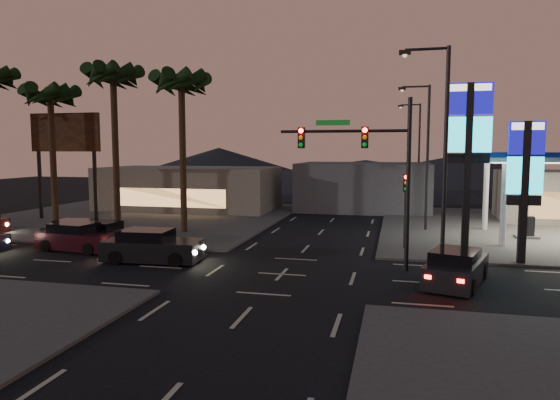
% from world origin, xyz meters
% --- Properties ---
extents(ground, '(140.00, 140.00, 0.00)m').
position_xyz_m(ground, '(0.00, 0.00, 0.00)').
color(ground, black).
rests_on(ground, ground).
extents(corner_lot_ne, '(24.00, 24.00, 0.12)m').
position_xyz_m(corner_lot_ne, '(16.00, 16.00, 0.06)').
color(corner_lot_ne, '#47443F').
rests_on(corner_lot_ne, ground).
extents(corner_lot_nw, '(24.00, 24.00, 0.12)m').
position_xyz_m(corner_lot_nw, '(-16.00, 16.00, 0.06)').
color(corner_lot_nw, '#47443F').
rests_on(corner_lot_nw, ground).
extents(pylon_sign_tall, '(2.20, 0.35, 9.00)m').
position_xyz_m(pylon_sign_tall, '(8.50, 5.50, 6.39)').
color(pylon_sign_tall, black).
rests_on(pylon_sign_tall, ground).
extents(pylon_sign_short, '(1.60, 0.35, 7.00)m').
position_xyz_m(pylon_sign_short, '(11.00, 4.50, 4.66)').
color(pylon_sign_short, black).
rests_on(pylon_sign_short, ground).
extents(traffic_signal_mast, '(6.10, 0.39, 8.00)m').
position_xyz_m(traffic_signal_mast, '(3.76, 1.99, 5.23)').
color(traffic_signal_mast, black).
rests_on(traffic_signal_mast, ground).
extents(pedestal_signal, '(0.32, 0.39, 4.30)m').
position_xyz_m(pedestal_signal, '(5.50, 6.98, 2.92)').
color(pedestal_signal, black).
rests_on(pedestal_signal, ground).
extents(streetlight_near, '(2.14, 0.25, 10.00)m').
position_xyz_m(streetlight_near, '(6.79, 1.00, 5.72)').
color(streetlight_near, black).
rests_on(streetlight_near, ground).
extents(streetlight_mid, '(2.14, 0.25, 10.00)m').
position_xyz_m(streetlight_mid, '(6.79, 14.00, 5.72)').
color(streetlight_mid, black).
rests_on(streetlight_mid, ground).
extents(streetlight_far, '(2.14, 0.25, 10.00)m').
position_xyz_m(streetlight_far, '(6.79, 28.00, 5.72)').
color(streetlight_far, black).
rests_on(streetlight_far, ground).
extents(palm_a, '(4.41, 4.41, 10.86)m').
position_xyz_m(palm_a, '(-9.00, 9.50, 9.43)').
color(palm_a, black).
rests_on(palm_a, ground).
extents(palm_b, '(4.41, 4.41, 11.46)m').
position_xyz_m(palm_b, '(-14.00, 9.50, 9.97)').
color(palm_b, black).
rests_on(palm_b, ground).
extents(palm_c, '(4.41, 4.41, 10.26)m').
position_xyz_m(palm_c, '(-19.00, 9.50, 8.88)').
color(palm_c, black).
rests_on(palm_c, ground).
extents(billboard, '(6.00, 0.30, 8.50)m').
position_xyz_m(billboard, '(-20.50, 13.00, 6.33)').
color(billboard, black).
rests_on(billboard, ground).
extents(building_far_west, '(16.00, 8.00, 4.00)m').
position_xyz_m(building_far_west, '(-14.00, 22.00, 2.00)').
color(building_far_west, '#726B5B').
rests_on(building_far_west, ground).
extents(building_far_mid, '(12.00, 9.00, 4.40)m').
position_xyz_m(building_far_mid, '(2.00, 26.00, 2.20)').
color(building_far_mid, '#4C4C51').
rests_on(building_far_mid, ground).
extents(hill_left, '(40.00, 40.00, 6.00)m').
position_xyz_m(hill_left, '(-25.00, 60.00, 3.00)').
color(hill_left, black).
rests_on(hill_left, ground).
extents(hill_right, '(50.00, 50.00, 5.00)m').
position_xyz_m(hill_right, '(15.00, 60.00, 2.50)').
color(hill_right, black).
rests_on(hill_right, ground).
extents(hill_center, '(60.00, 60.00, 4.00)m').
position_xyz_m(hill_center, '(0.00, 60.00, 2.00)').
color(hill_center, black).
rests_on(hill_center, ground).
extents(car_lane_a_front, '(5.11, 2.39, 1.63)m').
position_xyz_m(car_lane_a_front, '(-6.99, 1.05, 0.76)').
color(car_lane_a_front, black).
rests_on(car_lane_a_front, ground).
extents(car_lane_a_mid, '(4.87, 2.45, 1.54)m').
position_xyz_m(car_lane_a_mid, '(-12.41, 2.73, 0.71)').
color(car_lane_a_mid, black).
rests_on(car_lane_a_mid, ground).
extents(car_lane_b_front, '(4.47, 2.24, 1.41)m').
position_xyz_m(car_lane_b_front, '(-11.80, 4.35, 0.66)').
color(car_lane_b_front, '#5A5A5D').
rests_on(car_lane_b_front, ground).
extents(car_lane_b_mid, '(4.16, 1.94, 1.33)m').
position_xyz_m(car_lane_b_mid, '(-14.23, 5.24, 0.62)').
color(car_lane_b_mid, black).
rests_on(car_lane_b_mid, ground).
extents(suv_station, '(3.16, 4.85, 1.50)m').
position_xyz_m(suv_station, '(7.49, 0.06, 0.70)').
color(suv_station, black).
rests_on(suv_station, ground).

